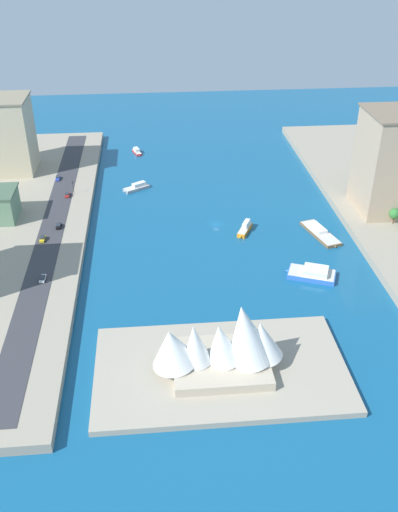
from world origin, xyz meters
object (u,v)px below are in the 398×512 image
(water_taxi_orange, at_px, (245,229))
(suv_black, at_px, (59,226))
(apartment_midrise_tan, at_px, (398,162))
(barge_flat_brown, at_px, (320,232))
(tugboat_red, at_px, (137,151))
(van_white, at_px, (43,278))
(catamaran_blue, at_px, (313,273))
(opera_landmark, at_px, (223,344))
(taxi_yellow_cab, at_px, (43,239))
(pickup_red, at_px, (67,195))
(traffic_light_waterfront, at_px, (73,185))
(office_block_beige, at_px, (4,135))
(hatchback_blue, at_px, (58,178))
(yacht_sleek_gray, at_px, (137,187))

(water_taxi_orange, distance_m, suv_black, 80.26)
(apartment_midrise_tan, bearing_deg, barge_flat_brown, 23.02)
(tugboat_red, height_order, van_white, van_white)
(catamaran_blue, bearing_deg, opera_landmark, 49.87)
(opera_landmark, bearing_deg, catamaran_blue, -130.13)
(taxi_yellow_cab, relative_size, pickup_red, 1.04)
(barge_flat_brown, distance_m, water_taxi_orange, 32.30)
(traffic_light_waterfront, bearing_deg, suv_black, 84.73)
(tugboat_red, distance_m, water_taxi_orange, 109.32)
(traffic_light_waterfront, distance_m, opera_landmark, 137.04)
(opera_landmark, bearing_deg, office_block_beige, -59.80)
(barge_flat_brown, bearing_deg, pickup_red, -20.25)
(pickup_red, bearing_deg, catamaran_blue, 143.52)
(barge_flat_brown, relative_size, taxi_yellow_cab, 5.03)
(water_taxi_orange, relative_size, suv_black, 2.78)
(taxi_yellow_cab, distance_m, opera_landmark, 102.89)
(apartment_midrise_tan, bearing_deg, office_block_beige, -18.71)
(taxi_yellow_cab, bearing_deg, water_taxi_orange, -175.88)
(hatchback_blue, height_order, opera_landmark, opera_landmark)
(catamaran_blue, height_order, taxi_yellow_cab, taxi_yellow_cab)
(apartment_midrise_tan, xyz_separation_m, van_white, (149.38, 46.53, -21.43))
(catamaran_blue, xyz_separation_m, hatchback_blue, (106.59, -94.22, 2.77))
(yacht_sleek_gray, xyz_separation_m, pickup_red, (32.86, 12.61, 3.19))
(yacht_sleek_gray, bearing_deg, opera_landmark, 100.86)
(water_taxi_orange, height_order, apartment_midrise_tan, apartment_midrise_tan)
(water_taxi_orange, relative_size, catamaran_blue, 0.69)
(water_taxi_orange, height_order, pickup_red, pickup_red)
(suv_black, xyz_separation_m, hatchback_blue, (6.62, -51.93, -0.03))
(barge_flat_brown, relative_size, traffic_light_waterfront, 3.79)
(barge_flat_brown, bearing_deg, taxi_yellow_cab, 0.47)
(taxi_yellow_cab, xyz_separation_m, traffic_light_waterfront, (-8.32, -44.96, 3.35))
(barge_flat_brown, relative_size, hatchback_blue, 4.90)
(catamaran_blue, xyz_separation_m, office_block_beige, (133.00, -109.56, 20.88))
(tugboat_red, distance_m, taxi_yellow_cab, 111.50)
(barge_flat_brown, height_order, tugboat_red, tugboat_red)
(suv_black, bearing_deg, yacht_sleek_gray, -126.98)
(office_block_beige, height_order, van_white, office_block_beige)
(yacht_sleek_gray, bearing_deg, apartment_midrise_tan, 161.66)
(tugboat_red, bearing_deg, water_taxi_orange, 115.57)
(taxi_yellow_cab, relative_size, opera_landmark, 0.12)
(yacht_sleek_gray, height_order, pickup_red, pickup_red)
(suv_black, height_order, opera_landmark, opera_landmark)
(apartment_midrise_tan, relative_size, hatchback_blue, 8.89)
(taxi_yellow_cab, relative_size, suv_black, 1.00)
(apartment_midrise_tan, distance_m, hatchback_blue, 163.30)
(taxi_yellow_cab, distance_m, van_white, 30.32)
(apartment_midrise_tan, bearing_deg, yacht_sleek_gray, -18.34)
(van_white, bearing_deg, hatchback_blue, -86.43)
(yacht_sleek_gray, xyz_separation_m, opera_landmark, (-25.87, 134.90, 9.80))
(opera_landmark, bearing_deg, suv_black, -56.99)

